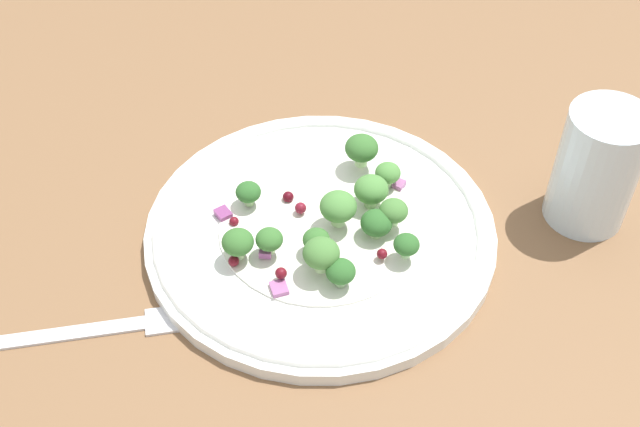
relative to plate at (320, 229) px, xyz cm
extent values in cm
cube|color=brown|center=(0.06, -2.12, -1.86)|extent=(180.00, 180.00, 2.00)
cylinder|color=white|center=(0.00, 0.00, -0.26)|extent=(28.46, 28.46, 1.20)
torus|color=white|center=(0.00, 0.00, 0.34)|extent=(27.18, 27.18, 1.00)
cylinder|color=white|center=(0.00, 0.00, 0.44)|extent=(16.51, 16.51, 0.20)
cylinder|color=#9EC684|center=(-5.46, -3.11, 1.08)|extent=(0.78, 0.78, 0.78)
ellipsoid|color=#2D6028|center=(-5.46, -3.11, 2.02)|extent=(2.09, 2.09, 1.57)
cylinder|color=#ADD18E|center=(3.70, 2.72, 0.83)|extent=(0.95, 0.95, 0.95)
ellipsoid|color=#2D6028|center=(3.70, 2.72, 1.97)|extent=(2.54, 2.54, 1.91)
cylinder|color=#9EC684|center=(0.27, 7.26, 1.08)|extent=(0.81, 0.81, 0.81)
ellipsoid|color=#4C843D|center=(0.27, 7.26, 2.05)|extent=(2.16, 2.16, 1.62)
cylinder|color=#ADD18E|center=(-1.18, -7.13, 1.29)|extent=(0.93, 0.93, 0.93)
ellipsoid|color=#386B2D|center=(-1.18, -7.13, 2.41)|extent=(2.49, 2.49, 1.86)
cylinder|color=#8EB77A|center=(5.80, -2.73, 1.06)|extent=(0.85, 0.85, 0.85)
ellipsoid|color=#2D6028|center=(5.80, -2.73, 2.08)|extent=(2.27, 2.27, 1.70)
cylinder|color=#ADD18E|center=(3.95, -3.08, 1.50)|extent=(1.06, 1.06, 1.06)
ellipsoid|color=#477A38|center=(3.95, -3.08, 2.77)|extent=(2.82, 2.82, 2.11)
cylinder|color=#9EC684|center=(3.91, 4.32, 1.44)|extent=(0.87, 0.87, 0.87)
ellipsoid|color=#477A38|center=(3.91, 4.32, 2.48)|extent=(2.31, 2.31, 1.74)
cylinder|color=#8EB77A|center=(7.03, 2.80, 1.35)|extent=(0.76, 0.76, 0.76)
ellipsoid|color=#2D6028|center=(7.03, 2.80, 2.26)|extent=(2.03, 2.03, 1.52)
cylinder|color=#ADD18E|center=(-0.19, -5.06, 1.38)|extent=(0.80, 0.80, 0.80)
ellipsoid|color=#386B2D|center=(-0.19, -5.06, 2.34)|extent=(2.14, 2.14, 1.60)
cylinder|color=#ADD18E|center=(-3.01, 6.99, 1.58)|extent=(1.07, 1.07, 1.07)
ellipsoid|color=#386B2D|center=(-3.01, 6.99, 2.87)|extent=(2.86, 2.86, 2.14)
cylinder|color=#9EC684|center=(1.04, 1.01, 1.49)|extent=(1.11, 1.11, 1.11)
ellipsoid|color=#4C843D|center=(1.04, 1.01, 2.82)|extent=(2.97, 2.97, 2.22)
cylinder|color=#ADD18E|center=(2.17, -2.33, 1.11)|extent=(0.80, 0.80, 0.80)
ellipsoid|color=#386B2D|center=(2.17, -2.33, 2.07)|extent=(2.13, 2.13, 1.60)
cylinder|color=#9EC684|center=(0.86, 4.68, 1.04)|extent=(1.06, 1.06, 1.06)
ellipsoid|color=#4C843D|center=(0.86, 4.68, 2.32)|extent=(2.84, 2.84, 2.13)
sphere|color=maroon|center=(1.94, -1.51, 0.86)|extent=(0.76, 0.76, 0.76)
sphere|color=maroon|center=(-0.88, -7.85, 0.98)|extent=(0.85, 0.85, 0.85)
sphere|color=#4C0A14|center=(-3.90, -0.25, 0.87)|extent=(0.93, 0.93, 0.93)
sphere|color=maroon|center=(-2.01, -0.41, 1.14)|extent=(0.94, 0.94, 0.94)
sphere|color=maroon|center=(5.91, 1.37, 1.21)|extent=(0.84, 0.84, 0.84)
sphere|color=maroon|center=(-4.51, -5.30, 0.76)|extent=(0.78, 0.78, 0.78)
sphere|color=maroon|center=(2.66, -5.94, 1.38)|extent=(0.91, 0.91, 0.91)
cube|color=#A35B93|center=(0.74, 8.05, 0.73)|extent=(1.13, 1.27, 0.44)
cube|color=#843D75|center=(-5.86, -5.45, 0.66)|extent=(1.40, 1.20, 0.52)
cube|color=#A35B93|center=(3.28, -6.63, 0.73)|extent=(1.73, 1.65, 0.41)
cube|color=#934C84|center=(0.24, -5.49, 1.10)|extent=(1.23, 1.23, 0.58)
cube|color=silver|center=(-4.98, -22.25, -0.61)|extent=(8.35, 13.69, 0.50)
cube|color=silver|center=(-0.45, -14.13, -0.61)|extent=(3.85, 4.31, 0.50)
cylinder|color=silver|center=(11.90, 18.81, 4.39)|extent=(6.62, 6.62, 10.49)
camera|label=1|loc=(35.13, -28.52, 48.58)|focal=45.82mm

